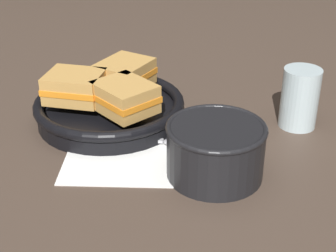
{
  "coord_description": "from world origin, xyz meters",
  "views": [
    {
      "loc": [
        0.03,
        -0.7,
        0.41
      ],
      "look_at": [
        0.01,
        -0.02,
        0.04
      ],
      "focal_mm": 55.0,
      "sensor_mm": 36.0,
      "label": 1
    }
  ],
  "objects": [
    {
      "name": "sandwich_near_right",
      "position": [
        -0.07,
        0.13,
        0.06
      ],
      "size": [
        0.11,
        0.12,
        0.05
      ],
      "rotation": [
        0.0,
        0.0,
        8.92
      ],
      "color": "#C18E47",
      "rests_on": "skillet"
    },
    {
      "name": "skillet",
      "position": [
        -0.09,
        0.08,
        0.02
      ],
      "size": [
        0.25,
        0.25,
        0.04
      ],
      "color": "black",
      "rests_on": "ground_plane"
    },
    {
      "name": "drinking_glass",
      "position": [
        0.22,
        0.07,
        0.05
      ],
      "size": [
        0.06,
        0.06,
        0.1
      ],
      "color": "silver",
      "rests_on": "ground_plane"
    },
    {
      "name": "spoon",
      "position": [
        0.0,
        -0.0,
        0.01
      ],
      "size": [
        0.17,
        0.05,
        0.01
      ],
      "rotation": [
        0.0,
        0.0,
        -0.18
      ],
      "color": "#B7B7BC",
      "rests_on": "napkin"
    },
    {
      "name": "sandwich_far_left",
      "position": [
        -0.15,
        0.07,
        0.06
      ],
      "size": [
        0.11,
        0.09,
        0.05
      ],
      "rotation": [
        0.0,
        0.0,
        10.81
      ],
      "color": "#C18E47",
      "rests_on": "skillet"
    },
    {
      "name": "soup_bowl",
      "position": [
        0.08,
        -0.08,
        0.05
      ],
      "size": [
        0.14,
        0.14,
        0.08
      ],
      "color": "black",
      "rests_on": "ground_plane"
    },
    {
      "name": "napkin",
      "position": [
        -0.02,
        -0.01,
        0.0
      ],
      "size": [
        0.26,
        0.22,
        0.0
      ],
      "color": "white",
      "rests_on": "ground_plane"
    },
    {
      "name": "ground_plane",
      "position": [
        0.0,
        0.0,
        0.0
      ],
      "size": [
        4.0,
        4.0,
        0.0
      ],
      "primitive_type": "plane",
      "color": "#47382D"
    },
    {
      "name": "sandwich_near_left",
      "position": [
        -0.06,
        0.04,
        0.06
      ],
      "size": [
        0.12,
        0.12,
        0.05
      ],
      "rotation": [
        0.0,
        0.0,
        7.04
      ],
      "color": "#C18E47",
      "rests_on": "skillet"
    }
  ]
}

